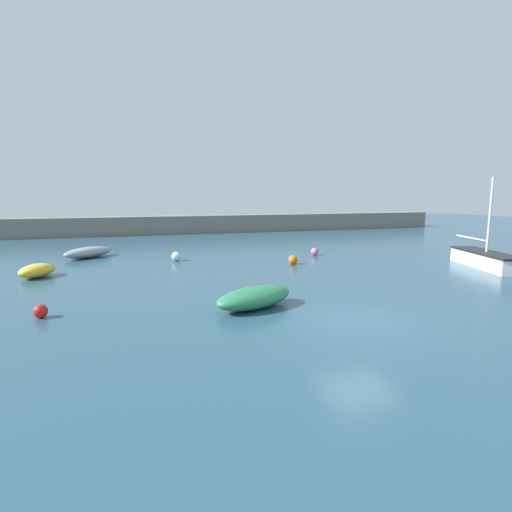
# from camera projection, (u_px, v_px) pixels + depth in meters

# --- Properties ---
(ground_plane) EXTENTS (120.00, 120.00, 0.20)m
(ground_plane) POSITION_uv_depth(u_px,v_px,m) (359.00, 324.00, 13.17)
(ground_plane) COLOR #284C60
(harbor_breakwater) EXTENTS (57.34, 2.74, 1.87)m
(harbor_breakwater) POSITION_uv_depth(u_px,v_px,m) (198.00, 224.00, 43.07)
(harbor_breakwater) COLOR slate
(harbor_breakwater) RESTS_ON ground_plane
(rowboat_white_midwater) EXTENTS (3.59, 2.61, 0.78)m
(rowboat_white_midwater) POSITION_uv_depth(u_px,v_px,m) (255.00, 297.00, 14.62)
(rowboat_white_midwater) COLOR #287A4C
(rowboat_white_midwater) RESTS_ON ground_plane
(open_tender_yellow) EXTENTS (3.39, 3.08, 0.72)m
(open_tender_yellow) POSITION_uv_depth(u_px,v_px,m) (88.00, 252.00, 26.18)
(open_tender_yellow) COLOR gray
(open_tender_yellow) RESTS_ON ground_plane
(sailboat_short_mast) EXTENTS (2.81, 5.82, 5.08)m
(sailboat_short_mast) POSITION_uv_depth(u_px,v_px,m) (486.00, 259.00, 22.73)
(sailboat_short_mast) COLOR white
(sailboat_short_mast) RESTS_ON ground_plane
(fishing_dinghy_green) EXTENTS (2.10, 2.28, 0.70)m
(fishing_dinghy_green) POSITION_uv_depth(u_px,v_px,m) (37.00, 271.00, 19.98)
(fishing_dinghy_green) COLOR yellow
(fishing_dinghy_green) RESTS_ON ground_plane
(mooring_buoy_orange) EXTENTS (0.55, 0.55, 0.55)m
(mooring_buoy_orange) POSITION_uv_depth(u_px,v_px,m) (293.00, 260.00, 23.77)
(mooring_buoy_orange) COLOR orange
(mooring_buoy_orange) RESTS_ON ground_plane
(mooring_buoy_pink) EXTENTS (0.53, 0.53, 0.53)m
(mooring_buoy_pink) POSITION_uv_depth(u_px,v_px,m) (315.00, 252.00, 27.18)
(mooring_buoy_pink) COLOR #EA668C
(mooring_buoy_pink) RESTS_ON ground_plane
(mooring_buoy_red) EXTENTS (0.47, 0.47, 0.47)m
(mooring_buoy_red) POSITION_uv_depth(u_px,v_px,m) (41.00, 311.00, 13.46)
(mooring_buoy_red) COLOR red
(mooring_buoy_red) RESTS_ON ground_plane
(mooring_buoy_white) EXTENTS (0.57, 0.57, 0.57)m
(mooring_buoy_white) POSITION_uv_depth(u_px,v_px,m) (176.00, 256.00, 24.93)
(mooring_buoy_white) COLOR white
(mooring_buoy_white) RESTS_ON ground_plane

